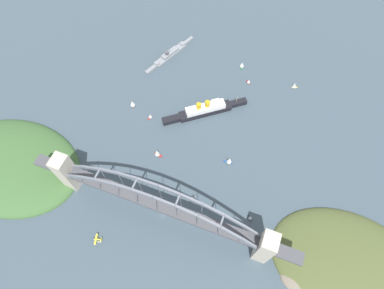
# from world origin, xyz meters

# --- Properties ---
(ground_plane) EXTENTS (1400.00, 1400.00, 0.00)m
(ground_plane) POSITION_xyz_m (0.00, 0.00, 0.00)
(ground_plane) COLOR #3D4C56
(harbor_arch_bridge) EXTENTS (250.58, 15.12, 67.03)m
(harbor_arch_bridge) POSITION_xyz_m (0.00, -0.00, 29.31)
(harbor_arch_bridge) COLOR #BCB29E
(harbor_arch_bridge) RESTS_ON ground
(headland_west_shore) EXTENTS (149.43, 107.02, 27.32)m
(headland_west_shore) POSITION_xyz_m (-168.39, -8.73, 0.00)
(headland_west_shore) COLOR #3D6033
(headland_west_shore) RESTS_ON ground
(headland_east_shore) EXTENTS (142.09, 98.85, 22.47)m
(headland_east_shore) POSITION_xyz_m (171.07, 17.03, 0.00)
(headland_east_shore) COLOR #4C562D
(headland_east_shore) RESTS_ON ground
(ocean_liner) EXTENTS (82.42, 66.43, 19.62)m
(ocean_liner) POSITION_xyz_m (-2.87, 126.34, 5.75)
(ocean_liner) COLOR black
(ocean_liner) RESTS_ON ground
(naval_cruiser) EXTENTS (34.60, 78.78, 16.50)m
(naval_cruiser) POSITION_xyz_m (-73.93, 192.75, 2.77)
(naval_cruiser) COLOR gray
(naval_cruiser) RESTS_ON ground
(seaplane_taxiing_near_bridge) EXTENTS (8.56, 9.97, 5.13)m
(seaplane_taxiing_near_bridge) POSITION_xyz_m (-46.55, -42.11, 2.19)
(seaplane_taxiing_near_bridge) COLOR #B7B7B2
(seaplane_taxiing_near_bridge) RESTS_ON ground
(small_boat_0) EXTENTS (6.16, 9.30, 8.61)m
(small_boat_0) POSITION_xyz_m (16.52, 207.91, 4.05)
(small_boat_0) COLOR #2D6B3D
(small_boat_0) RESTS_ON ground
(small_boat_1) EXTENTS (1.98, 7.28, 2.59)m
(small_boat_1) POSITION_xyz_m (20.04, 25.98, 0.92)
(small_boat_1) COLOR black
(small_boat_1) RESTS_ON ground
(small_boat_2) EXTENTS (9.44, 5.60, 10.45)m
(small_boat_2) POSITION_xyz_m (41.75, 76.56, 4.83)
(small_boat_2) COLOR #234C8C
(small_boat_2) RESTS_ON ground
(small_boat_3) EXTENTS (9.41, 5.83, 10.97)m
(small_boat_3) POSITION_xyz_m (-31.08, 58.10, 5.03)
(small_boat_3) COLOR #B2231E
(small_boat_3) RESTS_ON ground
(small_boat_4) EXTENTS (7.67, 5.66, 9.10)m
(small_boat_4) POSITION_xyz_m (83.76, 198.57, 4.21)
(small_boat_4) COLOR gold
(small_boat_4) RESTS_ON ground
(small_boat_5) EXTENTS (5.31, 5.56, 7.38)m
(small_boat_5) POSITION_xyz_m (78.51, 27.07, 3.54)
(small_boat_5) COLOR black
(small_boat_5) RESTS_ON ground
(small_boat_6) EXTENTS (7.77, 9.30, 9.43)m
(small_boat_6) POSITION_xyz_m (-83.42, 106.32, 4.36)
(small_boat_6) COLOR brown
(small_boat_6) RESTS_ON ground
(small_boat_7) EXTENTS (4.70, 6.83, 6.80)m
(small_boat_7) POSITION_xyz_m (-57.76, 98.33, 3.14)
(small_boat_7) COLOR #B2231E
(small_boat_7) RESTS_ON ground
(small_boat_8) EXTENTS (5.87, 5.58, 6.44)m
(small_boat_8) POSITION_xyz_m (31.45, 186.05, 3.02)
(small_boat_8) COLOR #B2231E
(small_boat_8) RESTS_ON ground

